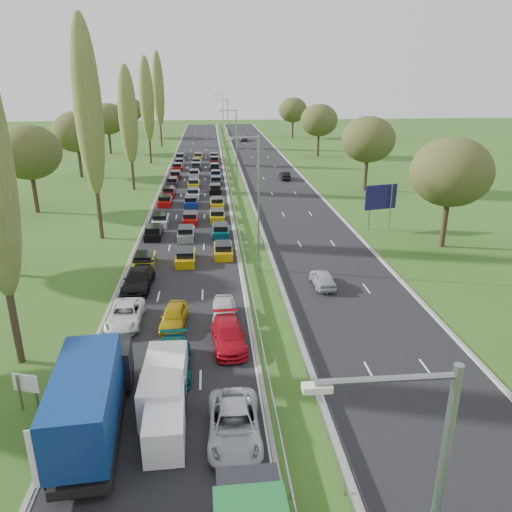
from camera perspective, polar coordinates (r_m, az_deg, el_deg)
name	(u,v)px	position (r m, az deg, el deg)	size (l,w,h in m)	color
ground	(236,186)	(80.68, -2.25, 7.99)	(260.00, 260.00, 0.00)	#335119
near_carriageway	(194,184)	(83.08, -7.05, 8.21)	(10.50, 215.00, 0.04)	black
far_carriageway	(276,182)	(83.73, 2.32, 8.43)	(10.50, 215.00, 0.04)	black
central_reservation	(236,180)	(83.02, -2.35, 8.72)	(2.36, 215.00, 0.32)	gray
lamp_columns	(237,150)	(77.69, -2.23, 12.03)	(0.18, 140.18, 12.00)	gray
poplar_row	(114,111)	(68.22, -15.90, 15.63)	(2.80, 127.80, 22.44)	#2D2116
woodland_left	(19,156)	(66.06, -25.46, 10.25)	(8.00, 166.00, 11.10)	#2D2116
woodland_right	(387,147)	(70.19, 14.76, 11.96)	(8.00, 153.00, 11.10)	#2D2116
traffic_queue_fill	(194,188)	(77.90, -7.15, 7.76)	(9.12, 67.48, 0.80)	#BF990C
near_car_2	(125,315)	(36.56, -14.71, -6.51)	(2.30, 4.98, 1.38)	silver
near_car_3	(138,279)	(42.20, -13.29, -2.62)	(2.18, 5.37, 1.56)	black
near_car_7	(173,359)	(30.53, -9.44, -11.58)	(2.07, 5.10, 1.48)	#044A49
near_car_8	(174,316)	(35.60, -9.38, -6.79)	(1.70, 4.22, 1.44)	#AD8D0B
near_car_10	(234,425)	(25.30, -2.51, -18.69)	(2.52, 5.47, 1.52)	#A6AAAF
near_car_11	(229,335)	(32.69, -3.15, -9.04)	(2.08, 5.11, 1.48)	#B10A19
near_car_12	(224,310)	(35.98, -3.65, -6.22)	(1.73, 4.30, 1.46)	silver
far_car_0	(323,278)	(41.88, 7.63, -2.56)	(1.62, 4.03, 1.37)	#A7ADB1
far_car_1	(285,175)	(85.99, 3.31, 9.19)	(1.43, 4.09, 1.35)	black
far_car_2	(243,138)	(139.63, -1.46, 13.32)	(2.32, 5.02, 1.40)	slate
blue_lorry	(91,398)	(25.99, -18.32, -15.10)	(2.65, 9.54, 4.03)	black
white_van_front	(165,381)	(28.00, -10.37, -13.90)	(2.15, 5.49, 2.21)	silver
white_van_rear	(166,417)	(25.82, -10.28, -17.62)	(1.83, 4.68, 1.88)	white
info_sign	(27,387)	(29.26, -24.73, -13.43)	(1.46, 0.55, 2.10)	gray
direction_sign	(381,199)	(58.04, 14.07, 6.33)	(3.90, 1.07, 5.20)	gray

